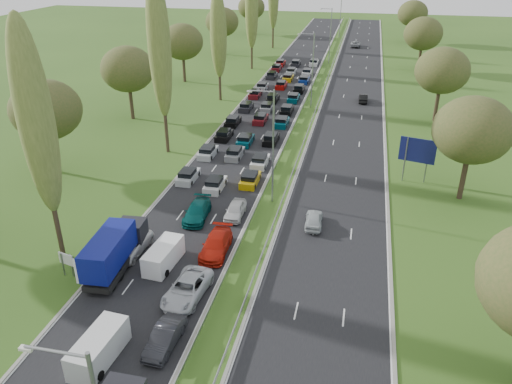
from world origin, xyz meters
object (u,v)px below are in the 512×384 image
Objects in this scene: direction_sign at (417,152)px; blue_lorry at (115,249)px; white_van_front at (100,346)px; white_van_rear at (165,254)px; info_sign at (67,261)px; near_car_2 at (129,246)px.

blue_lorry is at bearing -137.72° from direction_sign.
direction_sign is (21.73, 32.68, 2.57)m from white_van_front.
white_van_rear is 7.84m from info_sign.
blue_lorry is at bearing 115.61° from white_van_front.
near_car_2 is 12.40m from white_van_front.
info_sign reaches higher than near_car_2.
direction_sign reaches higher than white_van_rear.
blue_lorry is 1.73× the size of white_van_front.
direction_sign is (28.80, 24.91, 2.20)m from info_sign.
white_van_front is at bearing -47.71° from info_sign.
white_van_rear is at bearing 94.46° from white_van_front.
near_car_2 is 2.58× the size of info_sign.
white_van_rear is 2.22× the size of info_sign.
direction_sign reaches higher than white_van_front.
near_car_2 is 1.12× the size of white_van_front.
near_car_2 is at bearing 84.51° from blue_lorry.
white_van_rear is 30.76m from direction_sign.
blue_lorry is at bearing -154.37° from white_van_rear.
white_van_front is at bearing -73.03° from blue_lorry.
direction_sign reaches higher than info_sign.
white_van_front is 11.01m from white_van_rear.
info_sign is 0.40× the size of direction_sign.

